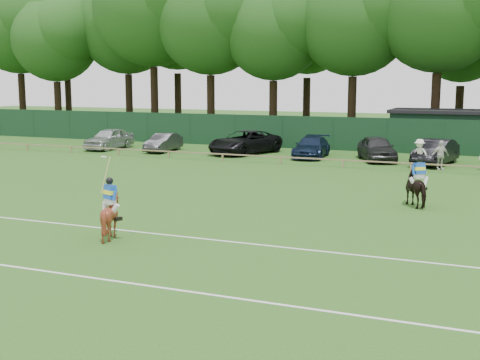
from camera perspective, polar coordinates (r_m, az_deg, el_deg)
The scene contains 19 objects.
ground at distance 22.88m, azimuth -4.07°, elevation -4.48°, with size 160.00×160.00×0.00m, color #1E4C14.
horse_dark at distance 27.90m, azimuth 15.57°, elevation -0.73°, with size 0.83×1.81×1.53m, color black.
horse_chestnut at distance 21.99m, azimuth -11.43°, elevation -3.21°, with size 1.20×1.35×1.49m, color maroon.
sedan_silver at distance 49.75m, azimuth -11.55°, elevation 3.62°, with size 1.90×4.71×1.61m, color #B7BBBD.
sedan_grey at distance 47.47m, azimuth -6.83°, elevation 3.33°, with size 1.41×4.05×1.34m, color #2E2E31.
suv_black at distance 45.75m, azimuth 0.43°, elevation 3.37°, with size 2.73×5.93×1.65m, color black.
sedan_navy at distance 43.87m, azimuth 6.37°, elevation 2.92°, with size 1.98×4.86×1.41m, color #111D36.
hatch_grey at distance 42.80m, azimuth 12.07°, elevation 2.77°, with size 1.92×4.77×1.63m, color #29292B.
estate_black at distance 41.69m, azimuth 16.97°, elevation 2.38°, with size 1.67×4.79×1.58m, color black.
spectator_left at distance 39.70m, azimuth 15.66°, elevation 2.25°, with size 1.14×0.65×1.76m, color silver.
spectator_mid at distance 39.43m, azimuth 17.37°, elevation 2.11°, with size 1.01×0.42×1.73m, color silver.
rider_dark at distance 27.78m, azimuth 15.65°, elevation 0.69°, with size 0.83×0.68×1.41m.
rider_chestnut at distance 21.85m, azimuth -11.51°, elevation -1.43°, with size 0.90×0.77×2.05m.
polo_ball at distance 22.77m, azimuth -9.52°, elevation -4.53°, with size 0.09×0.09×0.09m, color silver.
pitch_lines at distance 19.92m, azimuth -8.62°, elevation -6.60°, with size 60.00×5.10×0.01m.
pitch_rail at distance 39.47m, azimuth 7.75°, elevation 1.83°, with size 62.10×0.10×0.50m.
perimeter_fence at distance 48.09m, azimuth 10.56°, elevation 4.01°, with size 92.08×0.08×2.50m.
utility_shed at distance 50.16m, azimuth 18.03°, elevation 4.25°, with size 8.40×4.40×3.04m.
tree_row at distance 55.70m, azimuth 14.28°, elevation 3.26°, with size 96.00×12.00×21.00m, color #26561C, non-canonical shape.
Camera 1 is at (10.05, -19.85, 5.34)m, focal length 48.00 mm.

